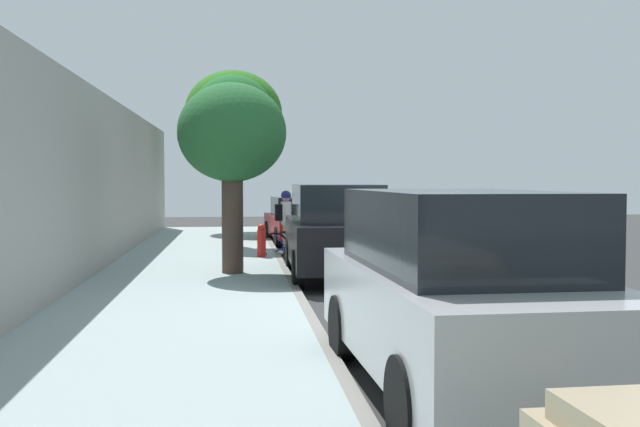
% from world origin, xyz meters
% --- Properties ---
extents(ground, '(56.30, 56.30, 0.00)m').
position_xyz_m(ground, '(0.00, 0.00, 0.00)').
color(ground, '#313131').
extents(sidewalk, '(3.90, 35.19, 0.12)m').
position_xyz_m(sidewalk, '(4.10, 0.00, 0.06)').
color(sidewalk, '#96A7A7').
rests_on(sidewalk, ground).
extents(curb_edge, '(0.16, 35.19, 0.12)m').
position_xyz_m(curb_edge, '(2.07, 0.00, 0.06)').
color(curb_edge, gray).
rests_on(curb_edge, ground).
extents(lane_stripe_centre, '(0.14, 35.80, 0.01)m').
position_xyz_m(lane_stripe_centre, '(-3.05, 0.31, 0.00)').
color(lane_stripe_centre, white).
rests_on(lane_stripe_centre, ground).
extents(lane_stripe_bike_edge, '(0.12, 35.19, 0.01)m').
position_xyz_m(lane_stripe_bike_edge, '(0.60, 0.00, 0.00)').
color(lane_stripe_bike_edge, white).
rests_on(lane_stripe_bike_edge, ground).
extents(building_facade, '(0.50, 35.19, 4.03)m').
position_xyz_m(building_facade, '(6.30, 0.00, 2.01)').
color(building_facade, '#A19E98').
rests_on(building_facade, ground).
extents(parked_sedan_red_nearest, '(2.06, 4.51, 1.52)m').
position_xyz_m(parked_sedan_red_nearest, '(1.14, -10.72, 0.75)').
color(parked_sedan_red_nearest, maroon).
rests_on(parked_sedan_red_nearest, ground).
extents(parked_suv_black_second, '(2.06, 4.75, 1.99)m').
position_xyz_m(parked_suv_black_second, '(1.06, -2.21, 1.03)').
color(parked_suv_black_second, black).
rests_on(parked_suv_black_second, ground).
extents(parked_suv_silver_mid, '(2.08, 4.76, 1.99)m').
position_xyz_m(parked_suv_silver_mid, '(1.00, 6.24, 1.03)').
color(parked_suv_silver_mid, '#B7BABF').
rests_on(parked_suv_silver_mid, ground).
extents(bicycle_at_curb, '(1.74, 0.46, 0.75)m').
position_xyz_m(bicycle_at_curb, '(1.60, -6.19, 0.37)').
color(bicycle_at_curb, black).
rests_on(bicycle_at_curb, ground).
extents(cyclist_with_backpack, '(0.44, 0.62, 1.80)m').
position_xyz_m(cyclist_with_backpack, '(1.83, -6.64, 1.10)').
color(cyclist_with_backpack, '#C6B284').
rests_on(cyclist_with_backpack, ground).
extents(street_tree_near_cyclist, '(3.66, 3.66, 6.07)m').
position_xyz_m(street_tree_near_cyclist, '(3.21, -14.86, 4.55)').
color(street_tree_near_cyclist, brown).
rests_on(street_tree_near_cyclist, sidewalk).
extents(street_tree_mid_block, '(2.29, 2.29, 5.02)m').
position_xyz_m(street_tree_mid_block, '(3.21, -8.65, 4.00)').
color(street_tree_mid_block, brown).
rests_on(street_tree_mid_block, sidewalk).
extents(street_tree_far_end, '(2.28, 2.28, 4.00)m').
position_xyz_m(street_tree_far_end, '(3.21, -2.43, 3.01)').
color(street_tree_far_end, '#4B392F').
rests_on(street_tree_far_end, sidewalk).
extents(fire_hydrant, '(0.22, 0.22, 0.84)m').
position_xyz_m(fire_hydrant, '(2.50, -5.54, 0.55)').
color(fire_hydrant, red).
rests_on(fire_hydrant, sidewalk).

